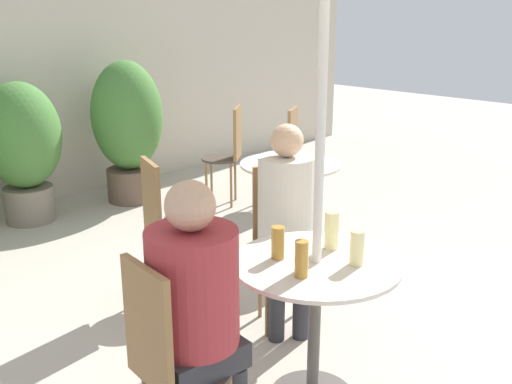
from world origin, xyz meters
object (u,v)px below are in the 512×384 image
(bistro_chair_4, at_px, (164,220))
(seated_person_1, at_px, (197,304))
(beer_glass_1, at_px, (278,243))
(beer_glass_3, at_px, (357,248))
(seated_person_0, at_px, (286,212))
(bistro_chair_3, at_px, (230,147))
(cafe_table_near, at_px, (315,294))
(bistro_chair_0, at_px, (281,232))
(cafe_table_far, at_px, (290,185))
(bistro_chair_2, at_px, (285,149))
(bistro_chair_1, at_px, (166,354))
(potted_plant_1, at_px, (22,144))
(beer_glass_2, at_px, (302,259))
(potted_plant_2, at_px, (128,125))
(beer_glass_0, at_px, (332,230))

(bistro_chair_4, xyz_separation_m, seated_person_1, (-0.76, -1.28, 0.17))
(bistro_chair_4, height_order, beer_glass_1, bistro_chair_4)
(beer_glass_3, bearing_deg, seated_person_0, 68.02)
(bistro_chair_3, relative_size, seated_person_1, 0.77)
(cafe_table_near, bearing_deg, bistro_chair_0, 54.76)
(cafe_table_far, xyz_separation_m, bistro_chair_2, (0.83, 0.83, 0.01))
(bistro_chair_4, bearing_deg, seated_person_0, -141.74)
(bistro_chair_1, distance_m, potted_plant_1, 3.55)
(seated_person_1, xyz_separation_m, beer_glass_2, (0.49, -0.12, 0.08))
(bistro_chair_2, bearing_deg, potted_plant_2, -81.00)
(bistro_chair_4, xyz_separation_m, seated_person_0, (0.28, -0.79, 0.18))
(cafe_table_far, bearing_deg, seated_person_1, -146.91)
(beer_glass_1, bearing_deg, bistro_chair_4, 80.39)
(cafe_table_near, relative_size, potted_plant_2, 0.57)
(beer_glass_0, relative_size, beer_glass_2, 1.13)
(bistro_chair_4, bearing_deg, beer_glass_3, -161.37)
(bistro_chair_0, relative_size, potted_plant_2, 0.69)
(bistro_chair_0, bearing_deg, seated_person_0, -90.00)
(bistro_chair_1, xyz_separation_m, beer_glass_1, (0.71, 0.08, 0.24))
(cafe_table_far, distance_m, bistro_chair_1, 2.43)
(beer_glass_2, height_order, beer_glass_3, beer_glass_2)
(beer_glass_2, bearing_deg, beer_glass_1, 70.87)
(bistro_chair_2, xyz_separation_m, potted_plant_2, (-0.95, 1.21, 0.20))
(beer_glass_0, bearing_deg, bistro_chair_3, 57.45)
(bistro_chair_2, relative_size, bistro_chair_3, 1.00)
(bistro_chair_2, relative_size, potted_plant_2, 0.69)
(bistro_chair_1, distance_m, beer_glass_2, 0.70)
(cafe_table_far, bearing_deg, beer_glass_0, -130.88)
(bistro_chair_4, bearing_deg, potted_plant_1, 17.11)
(cafe_table_near, distance_m, bistro_chair_4, 1.34)
(cafe_table_near, xyz_separation_m, beer_glass_0, (0.17, 0.05, 0.26))
(seated_person_1, relative_size, potted_plant_2, 0.90)
(cafe_table_far, bearing_deg, beer_glass_3, -128.44)
(cafe_table_far, bearing_deg, cafe_table_near, -133.91)
(bistro_chair_1, relative_size, seated_person_1, 0.77)
(bistro_chair_4, distance_m, beer_glass_0, 1.31)
(bistro_chair_0, xyz_separation_m, seated_person_1, (-1.13, -0.60, 0.17))
(beer_glass_1, xyz_separation_m, potted_plant_1, (0.25, 3.33, -0.10))
(bistro_chair_2, bearing_deg, seated_person_0, 13.71)
(cafe_table_near, bearing_deg, bistro_chair_2, 45.61)
(seated_person_0, distance_m, potted_plant_2, 2.92)
(beer_glass_0, distance_m, beer_glass_1, 0.29)
(cafe_table_near, relative_size, beer_glass_2, 4.71)
(bistro_chair_1, relative_size, seated_person_0, 0.77)
(bistro_chair_4, bearing_deg, beer_glass_0, -158.25)
(bistro_chair_0, xyz_separation_m, potted_plant_2, (0.68, 2.70, 0.20))
(beer_glass_1, bearing_deg, bistro_chair_3, 52.12)
(cafe_table_near, xyz_separation_m, seated_person_1, (-0.66, 0.06, 0.17))
(cafe_table_near, height_order, seated_person_0, seated_person_0)
(cafe_table_near, xyz_separation_m, bistro_chair_3, (1.78, 2.57, 0.00))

